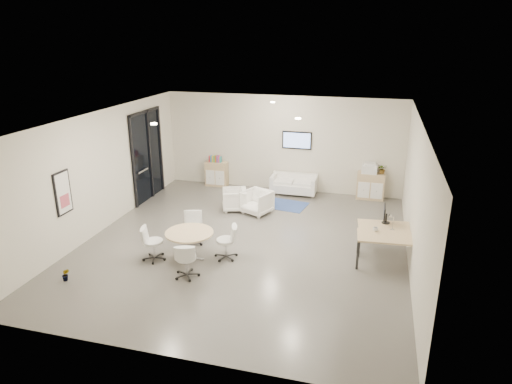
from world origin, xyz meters
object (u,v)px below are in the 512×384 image
object	(u,v)px
loveseat	(294,185)
sideboard_left	(217,174)
armchair_left	(234,198)
round_table	(189,235)
desk_rear	(385,228)
sideboard_right	(370,186)
armchair_right	(257,201)
desk_front	(390,239)

from	to	relation	value
loveseat	sideboard_left	bearing A→B (deg)	176.30
armchair_left	round_table	size ratio (longest dim) A/B	0.64
armchair_left	round_table	bearing A→B (deg)	-20.48
desk_rear	round_table	xyz separation A→B (m)	(-4.45, -1.62, -0.01)
sideboard_right	armchair_right	world-z (taller)	sideboard_right
armchair_left	desk_rear	bearing A→B (deg)	49.22
sideboard_left	sideboard_right	bearing A→B (deg)	-0.14
sideboard_right	loveseat	xyz separation A→B (m)	(-2.48, -0.14, -0.13)
armchair_right	round_table	distance (m)	3.32
desk_rear	desk_front	xyz separation A→B (m)	(0.09, -0.80, 0.07)
sideboard_left	loveseat	xyz separation A→B (m)	(2.78, -0.16, -0.12)
sideboard_right	armchair_right	xyz separation A→B (m)	(-3.22, -2.19, -0.04)
loveseat	armchair_right	world-z (taller)	armchair_right
sideboard_left	loveseat	bearing A→B (deg)	-3.23
armchair_left	desk_front	xyz separation A→B (m)	(4.49, -2.50, 0.32)
sideboard_right	loveseat	bearing A→B (deg)	-176.69
desk_front	sideboard_right	bearing A→B (deg)	92.66
loveseat	armchair_right	size ratio (longest dim) A/B	1.93
sideboard_left	sideboard_right	distance (m)	5.27
loveseat	armchair_left	size ratio (longest dim) A/B	2.07
armchair_left	armchair_right	world-z (taller)	armchair_right
armchair_right	desk_rear	world-z (taller)	armchair_right
desk_front	armchair_left	bearing A→B (deg)	146.78
armchair_right	desk_rear	distance (m)	4.01
armchair_right	round_table	bearing A→B (deg)	-80.29
sideboard_right	desk_rear	distance (m)	3.82
armchair_right	desk_front	distance (m)	4.47
desk_rear	round_table	size ratio (longest dim) A/B	1.21
sideboard_left	sideboard_right	size ratio (longest dim) A/B	0.98
desk_front	desk_rear	bearing A→B (deg)	92.54
desk_front	round_table	size ratio (longest dim) A/B	1.32
sideboard_left	armchair_right	size ratio (longest dim) A/B	1.10
sideboard_left	loveseat	world-z (taller)	sideboard_left
sideboard_left	desk_rear	bearing A→B (deg)	-33.60
sideboard_right	sideboard_left	bearing A→B (deg)	179.86
desk_rear	desk_front	size ratio (longest dim) A/B	0.91
armchair_left	round_table	world-z (taller)	armchair_left
sideboard_right	desk_front	bearing A→B (deg)	-83.22
sideboard_right	desk_front	xyz separation A→B (m)	(0.55, -4.59, 0.25)
sideboard_left	desk_front	distance (m)	7.42
sideboard_right	armchair_right	bearing A→B (deg)	-145.73
round_table	armchair_right	bearing A→B (deg)	76.41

